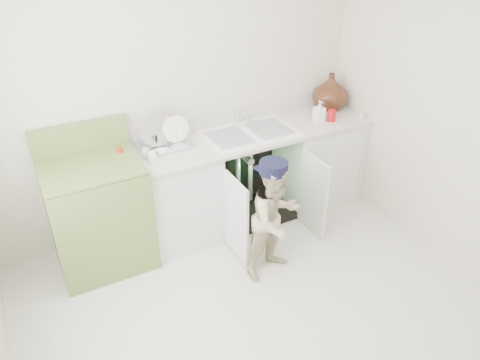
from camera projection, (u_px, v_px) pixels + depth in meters
The scene contains 5 objects.
ground at pixel (261, 313), 3.60m from camera, with size 3.50×3.50×0.00m, color #BEB5A7.
room_shell at pixel (266, 173), 2.96m from camera, with size 6.00×5.50×1.26m.
counter_run at pixel (252, 171), 4.51m from camera, with size 2.44×1.02×1.27m.
avocado_stove at pixel (99, 213), 3.89m from camera, with size 0.77×0.65×1.20m.
repair_worker at pixel (275, 218), 3.77m from camera, with size 0.57×0.72×1.05m.
Camera 1 is at (-1.34, -2.18, 2.74)m, focal length 35.00 mm.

